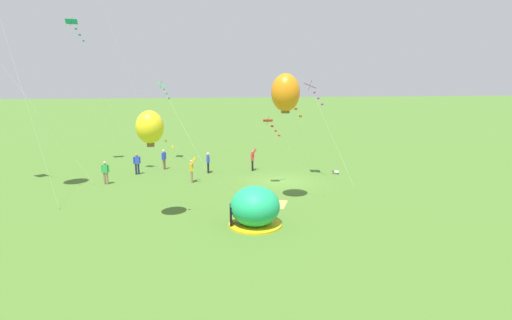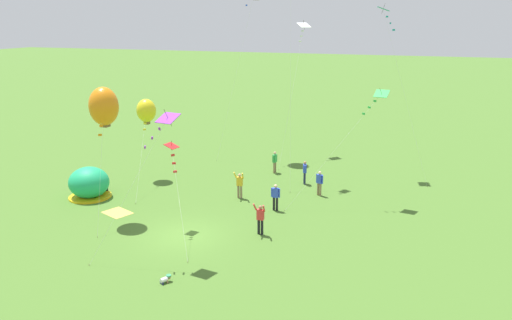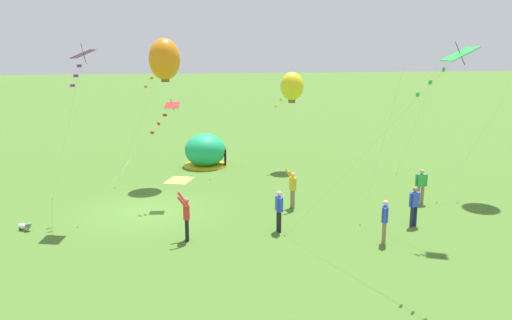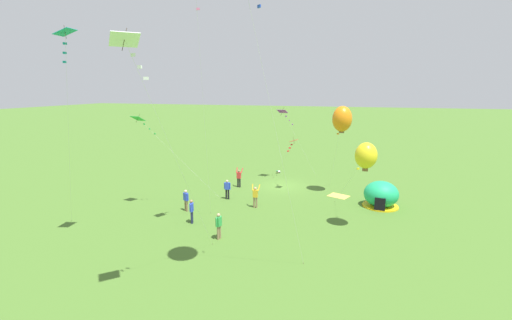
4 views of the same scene
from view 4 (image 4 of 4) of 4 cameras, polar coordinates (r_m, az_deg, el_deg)
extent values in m
plane|color=#477028|center=(33.73, 4.35, -4.33)|extent=(300.00, 300.00, 0.00)
ellipsoid|color=#1EAD6B|center=(29.45, 20.13, -5.35)|extent=(2.70, 2.60, 2.10)
cylinder|color=yellow|center=(29.74, 19.99, -7.19)|extent=(2.81, 2.81, 0.10)
cube|color=black|center=(28.38, 19.94, -7.04)|extent=(0.81, 0.20, 1.10)
cube|color=gold|center=(31.45, 13.61, -5.84)|extent=(2.07, 1.85, 0.01)
cylinder|color=white|center=(38.68, 3.78, -1.94)|extent=(0.35, 0.39, 0.22)
sphere|color=#9E7051|center=(38.48, 3.53, -1.96)|extent=(0.19, 0.19, 0.19)
cylinder|color=#338C59|center=(38.46, 3.53, -1.83)|extent=(0.24, 0.24, 0.06)
cylinder|color=#9E7051|center=(38.55, 3.77, -2.12)|extent=(0.07, 0.07, 0.17)
cylinder|color=#9E7051|center=(38.67, 3.55, -2.07)|extent=(0.07, 0.07, 0.17)
cylinder|color=navy|center=(38.74, 3.99, -2.08)|extent=(0.09, 0.09, 0.13)
cylinder|color=navy|center=(38.84, 3.81, -2.04)|extent=(0.09, 0.09, 0.13)
cylinder|color=black|center=(33.21, -3.03, -3.79)|extent=(0.15, 0.15, 0.88)
cylinder|color=black|center=(33.13, -2.71, -3.82)|extent=(0.15, 0.15, 0.88)
cube|color=red|center=(32.98, -2.88, -2.57)|extent=(0.40, 0.27, 0.60)
sphere|color=#9E7051|center=(32.87, -2.89, -1.84)|extent=(0.22, 0.22, 0.22)
cylinder|color=red|center=(33.10, -3.21, -1.69)|extent=(0.13, 0.39, 0.50)
cylinder|color=red|center=(32.90, -2.36, -1.77)|extent=(0.18, 0.39, 0.50)
cylinder|color=black|center=(29.76, -4.97, -5.69)|extent=(0.15, 0.15, 0.88)
cylinder|color=black|center=(29.69, -4.61, -5.72)|extent=(0.15, 0.15, 0.88)
cube|color=blue|center=(29.51, -4.81, -4.34)|extent=(0.38, 0.24, 0.60)
sphere|color=beige|center=(29.40, -4.83, -3.53)|extent=(0.22, 0.22, 0.22)
cylinder|color=blue|center=(29.60, -5.27, -4.30)|extent=(0.09, 0.09, 0.58)
cylinder|color=blue|center=(29.43, -4.36, -4.38)|extent=(0.09, 0.09, 0.58)
cylinder|color=#8C7251|center=(22.37, -6.05, -11.82)|extent=(0.15, 0.15, 0.88)
cylinder|color=#8C7251|center=(22.22, -6.34, -12.00)|extent=(0.15, 0.15, 0.88)
cube|color=green|center=(22.01, -6.24, -10.15)|extent=(0.30, 0.42, 0.60)
sphere|color=tan|center=(21.85, -6.26, -9.10)|extent=(0.22, 0.22, 0.22)
cylinder|color=green|center=(22.20, -5.88, -9.94)|extent=(0.09, 0.09, 0.58)
cylinder|color=green|center=(21.81, -6.60, -10.36)|extent=(0.09, 0.09, 0.58)
cylinder|color=#8C7251|center=(27.61, -0.32, -7.06)|extent=(0.15, 0.15, 0.88)
cylinder|color=#8C7251|center=(27.56, 0.09, -7.10)|extent=(0.15, 0.15, 0.88)
cube|color=gold|center=(27.35, -0.12, -5.61)|extent=(0.39, 0.26, 0.60)
sphere|color=tan|center=(27.23, -0.12, -4.75)|extent=(0.22, 0.22, 0.22)
cylinder|color=gold|center=(27.42, -0.58, -4.56)|extent=(0.17, 0.39, 0.50)
cylinder|color=gold|center=(27.30, 0.50, -4.64)|extent=(0.13, 0.39, 0.50)
cylinder|color=#1E2347|center=(25.11, -10.60, -9.25)|extent=(0.15, 0.15, 0.88)
cylinder|color=#1E2347|center=(24.93, -10.67, -9.41)|extent=(0.15, 0.15, 0.88)
cube|color=blue|center=(24.76, -10.70, -7.73)|extent=(0.35, 0.44, 0.60)
sphere|color=#9E7051|center=(24.62, -10.74, -6.79)|extent=(0.22, 0.22, 0.22)
cylinder|color=blue|center=(25.00, -10.61, -7.54)|extent=(0.09, 0.09, 0.58)
cylinder|color=blue|center=(24.53, -10.79, -7.93)|extent=(0.09, 0.09, 0.58)
cylinder|color=#8C7251|center=(27.48, -11.67, -7.41)|extent=(0.15, 0.15, 0.88)
cylinder|color=#8C7251|center=(27.32, -11.43, -7.52)|extent=(0.15, 0.15, 0.88)
cube|color=blue|center=(27.16, -11.62, -5.99)|extent=(0.45, 0.39, 0.60)
sphere|color=beige|center=(27.04, -11.65, -5.13)|extent=(0.22, 0.22, 0.22)
cylinder|color=blue|center=(27.36, -11.92, -5.87)|extent=(0.09, 0.09, 0.58)
cylinder|color=blue|center=(26.97, -11.31, -6.11)|extent=(0.09, 0.09, 0.58)
cylinder|color=silver|center=(28.52, -12.23, -0.20)|extent=(5.13, 3.76, 7.14)
cylinder|color=brown|center=(29.98, -5.88, -6.40)|extent=(0.03, 0.03, 0.06)
cube|color=green|center=(27.79, -19.09, 6.56)|extent=(0.97, 0.91, 0.41)
cylinder|color=#332314|center=(27.79, -19.10, 6.58)|extent=(0.29, 0.22, 0.66)
cube|color=green|center=(27.84, -18.13, 5.70)|extent=(0.20, 0.16, 0.12)
cube|color=green|center=(27.89, -17.31, 4.97)|extent=(0.19, 0.18, 0.12)
cube|color=green|center=(27.95, -16.50, 4.24)|extent=(0.19, 0.18, 0.12)
cylinder|color=silver|center=(36.06, 7.38, 2.46)|extent=(3.40, 2.45, 7.12)
cylinder|color=brown|center=(37.75, 10.08, -2.67)|extent=(0.03, 0.03, 0.06)
cube|color=purple|center=(34.77, 4.42, 8.08)|extent=(1.06, 1.01, 0.38)
cylinder|color=#332314|center=(34.77, 4.42, 8.10)|extent=(0.31, 0.23, 0.84)
cube|color=purple|center=(34.98, 5.05, 7.28)|extent=(0.18, 0.18, 0.12)
cube|color=purple|center=(35.16, 5.58, 6.60)|extent=(0.13, 0.21, 0.12)
cube|color=purple|center=(35.35, 6.10, 5.93)|extent=(0.14, 0.21, 0.12)
cylinder|color=silver|center=(15.94, 3.53, 3.76)|extent=(2.33, 3.57, 14.33)
cylinder|color=brown|center=(19.70, 7.92, -16.67)|extent=(0.03, 0.03, 0.06)
cube|color=blue|center=(15.38, 0.51, 24.24)|extent=(0.19, 0.18, 0.12)
cylinder|color=silver|center=(33.89, 4.42, -0.12)|extent=(2.93, 4.16, 4.75)
cylinder|color=brown|center=(36.72, 2.83, -2.91)|extent=(0.03, 0.03, 0.06)
cube|color=red|center=(31.18, 6.30, 3.23)|extent=(0.75, 0.77, 0.24)
cylinder|color=#332314|center=(31.18, 6.30, 3.25)|extent=(0.14, 0.19, 0.59)
cube|color=red|center=(31.65, 5.95, 2.57)|extent=(0.16, 0.20, 0.12)
cube|color=red|center=(32.04, 5.66, 2.03)|extent=(0.21, 0.14, 0.12)
cube|color=red|center=(32.44, 5.38, 1.49)|extent=(0.19, 0.17, 0.12)
cylinder|color=silver|center=(17.02, -12.52, -1.49)|extent=(0.05, 6.95, 11.12)
cylinder|color=brown|center=(21.79, -7.25, -13.71)|extent=(0.03, 0.03, 0.06)
cube|color=white|center=(13.78, -21.07, 18.22)|extent=(1.36, 1.36, 0.42)
cylinder|color=#332314|center=(13.78, -21.08, 18.26)|extent=(0.02, 0.37, 0.83)
cube|color=white|center=(14.07, -19.81, 16.16)|extent=(0.21, 0.11, 0.12)
cube|color=white|center=(14.33, -18.81, 14.47)|extent=(0.21, 0.11, 0.12)
cube|color=white|center=(14.61, -17.85, 12.83)|extent=(0.21, 0.11, 0.12)
cylinder|color=silver|center=(32.62, 13.11, 0.97)|extent=(1.01, 2.93, 6.80)
cylinder|color=brown|center=(34.84, 12.19, -3.99)|extent=(0.03, 0.03, 0.06)
ellipsoid|color=orange|center=(30.69, 14.17, 6.66)|extent=(1.69, 1.69, 2.23)
cube|color=brown|center=(30.80, 14.07, 4.70)|extent=(0.42, 0.42, 0.30)
cube|color=orange|center=(31.13, 13.91, 5.76)|extent=(0.20, 0.17, 0.12)
cube|color=orange|center=(31.51, 13.69, 5.01)|extent=(0.20, 0.16, 0.12)
cube|color=orange|center=(31.90, 13.48, 4.28)|extent=(0.20, 0.16, 0.12)
cylinder|color=silver|center=(26.47, 15.14, -3.52)|extent=(2.12, 5.38, 5.14)
cylinder|color=brown|center=(29.81, 13.01, -6.76)|extent=(0.03, 0.03, 0.06)
ellipsoid|color=yellow|center=(23.28, 17.87, 0.72)|extent=(1.43, 1.43, 1.72)
cube|color=brown|center=(23.46, 17.73, -1.42)|extent=(0.36, 0.36, 0.26)
cube|color=yellow|center=(23.76, 17.40, -0.09)|extent=(0.19, 0.17, 0.12)
cube|color=yellow|center=(24.18, 17.01, -0.75)|extent=(0.21, 0.12, 0.12)
cube|color=yellow|center=(24.59, 16.64, -1.40)|extent=(0.19, 0.17, 0.12)
cylinder|color=silver|center=(24.48, -28.74, 2.81)|extent=(4.22, 2.98, 12.34)
cylinder|color=brown|center=(28.41, -28.39, -8.88)|extent=(0.03, 0.03, 0.06)
cube|color=teal|center=(21.92, -29.22, 18.12)|extent=(1.03, 1.07, 0.34)
cylinder|color=#332314|center=(21.92, -29.22, 18.15)|extent=(0.24, 0.18, 0.73)
cube|color=teal|center=(22.25, -29.25, 16.58)|extent=(0.15, 0.20, 0.12)
cube|color=teal|center=(22.54, -29.27, 15.31)|extent=(0.10, 0.21, 0.12)
cube|color=teal|center=(22.84, -29.29, 14.07)|extent=(0.18, 0.19, 0.12)
cylinder|color=silver|center=(22.83, -8.66, 7.62)|extent=(1.47, 4.44, 15.53)
cylinder|color=brown|center=(26.78, -7.53, -8.71)|extent=(0.03, 0.03, 0.06)
cube|color=pink|center=(21.92, -9.66, 23.57)|extent=(0.21, 0.12, 0.12)
camera|label=1|loc=(33.11, 57.88, 3.03)|focal=28.00mm
camera|label=2|loc=(57.74, -2.62, 14.12)|focal=35.00mm
camera|label=3|loc=(42.64, -26.92, 7.65)|focal=35.00mm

